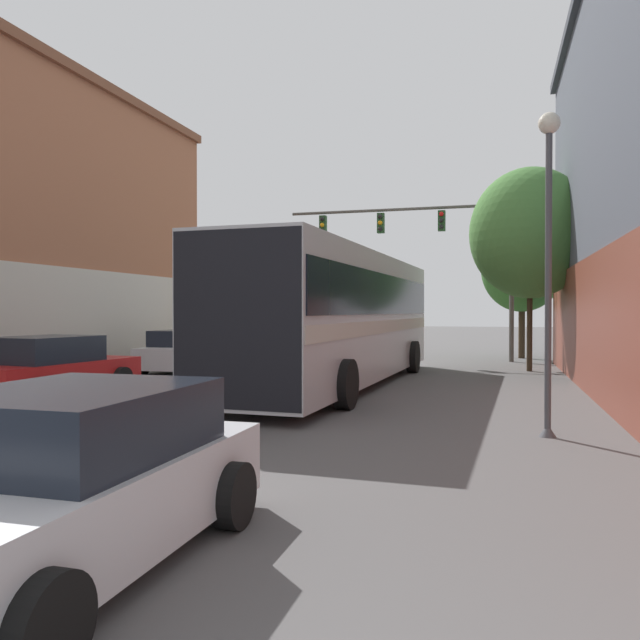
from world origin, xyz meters
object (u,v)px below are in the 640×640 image
object	(u,v)px
bus	(341,313)
traffic_signal_gantry	(432,240)
hatchback_foreground	(60,484)
street_tree_near	(530,233)
parked_car_left_distant	(312,336)
street_tree_far	(522,268)
parked_car_left_near	(51,368)
parked_car_left_mid	(254,341)
street_lamp	(549,244)
parked_car_left_far	(189,352)

from	to	relation	value
bus	traffic_signal_gantry	size ratio (longest dim) A/B	1.41
hatchback_foreground	street_tree_near	size ratio (longest dim) A/B	0.59
parked_car_left_distant	street_tree_far	distance (m)	11.36
parked_car_left_near	parked_car_left_mid	xyz separation A→B (m)	(-0.13, 12.62, 0.04)
street_lamp	hatchback_foreground	bearing A→B (deg)	-122.36
parked_car_left_far	street_tree_near	distance (m)	11.60
hatchback_foreground	parked_car_left_mid	size ratio (longest dim) A/B	0.94
parked_car_left_mid	parked_car_left_distant	bearing A→B (deg)	-4.54
bus	parked_car_left_near	size ratio (longest dim) A/B	2.97
parked_car_left_far	street_tree_far	xyz separation A→B (m)	(10.47, 8.91, 3.06)
bus	parked_car_left_near	distance (m)	7.11
traffic_signal_gantry	street_tree_near	distance (m)	5.12
parked_car_left_near	traffic_signal_gantry	distance (m)	15.39
parked_car_left_near	traffic_signal_gantry	xyz separation A→B (m)	(7.30, 12.92, 4.09)
street_tree_near	street_tree_far	bearing A→B (deg)	90.23
parked_car_left_near	parked_car_left_far	size ratio (longest dim) A/B	1.08
hatchback_foreground	street_tree_near	xyz separation A→B (m)	(4.20, 17.16, 3.80)
bus	parked_car_left_far	world-z (taller)	bus
street_tree_near	parked_car_left_distant	bearing A→B (deg)	136.20
bus	parked_car_left_mid	size ratio (longest dim) A/B	3.02
parked_car_left_distant	street_tree_near	world-z (taller)	street_tree_near
parked_car_left_mid	street_lamp	distance (m)	18.04
street_lamp	street_tree_near	size ratio (longest dim) A/B	0.76
parked_car_left_near	street_lamp	xyz separation A→B (m)	(10.51, -1.76, 2.33)
parked_car_left_far	street_tree_near	bearing A→B (deg)	-74.47
parked_car_left_near	traffic_signal_gantry	size ratio (longest dim) A/B	0.47
bus	traffic_signal_gantry	bearing A→B (deg)	-6.68
parked_car_left_far	street_lamp	world-z (taller)	street_lamp
bus	street_lamp	bearing A→B (deg)	-137.67
parked_car_left_distant	street_lamp	bearing A→B (deg)	-152.15
street_tree_near	street_tree_far	distance (m)	5.81
bus	hatchback_foreground	size ratio (longest dim) A/B	3.22
hatchback_foreground	parked_car_left_near	xyz separation A→B (m)	(-6.58, 7.97, 0.01)
parked_car_left_mid	parked_car_left_far	xyz separation A→B (m)	(0.42, -6.59, -0.04)
parked_car_left_distant	hatchback_foreground	bearing A→B (deg)	-165.21
parked_car_left_far	street_tree_near	xyz separation A→B (m)	(10.49, 3.15, 3.80)
parked_car_left_near	bus	bearing A→B (deg)	-50.12
parked_car_left_near	street_tree_near	bearing A→B (deg)	-43.26
street_lamp	bus	bearing A→B (deg)	129.78
bus	hatchback_foreground	bearing A→B (deg)	-173.83
parked_car_left_near	parked_car_left_distant	xyz separation A→B (m)	(0.58, 18.97, 0.01)
bus	parked_car_left_far	bearing A→B (deg)	71.20
parked_car_left_far	parked_car_left_distant	bearing A→B (deg)	-2.49
parked_car_left_near	street_tree_far	xyz separation A→B (m)	(10.76, 14.95, 3.06)
hatchback_foreground	parked_car_left_distant	distance (m)	27.60
hatchback_foreground	parked_car_left_far	distance (m)	15.35
parked_car_left_mid	street_tree_far	size ratio (longest dim) A/B	0.75
hatchback_foreground	parked_car_left_mid	bearing A→B (deg)	18.01
street_lamp	street_tree_far	size ratio (longest dim) A/B	0.90
parked_car_left_distant	parked_car_left_far	bearing A→B (deg)	-179.05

